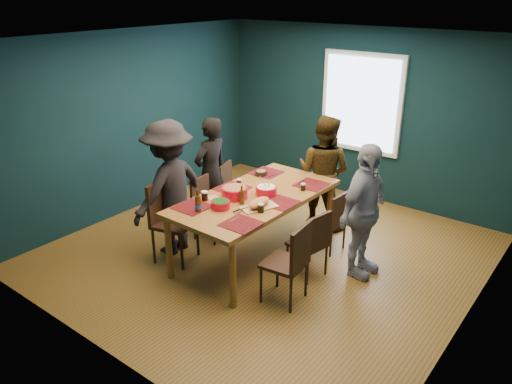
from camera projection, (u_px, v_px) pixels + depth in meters
room at (280, 148)px, 6.25m from camera, size 5.01×5.01×2.71m
dining_table at (255, 201)px, 6.20m from camera, size 1.17×2.26×0.85m
chair_left_far at (232, 188)px, 7.33m from camera, size 0.49×0.49×0.86m
chair_left_mid at (206, 203)px, 6.81m from camera, size 0.43×0.43×0.86m
chair_left_near at (167, 215)px, 6.22m from camera, size 0.58×0.58×1.04m
chair_right_far at (334, 218)px, 6.44m from camera, size 0.39×0.39×0.82m
chair_right_mid at (313, 240)px, 5.84m from camera, size 0.45×0.45×0.85m
chair_right_near at (292, 258)px, 5.34m from camera, size 0.47×0.47×0.95m
person_far_left at (211, 173)px, 7.04m from camera, size 0.41×0.60×1.60m
person_back at (324, 172)px, 7.04m from camera, size 0.84×0.69×1.63m
person_right at (364, 212)px, 5.79m from camera, size 0.44×0.98×1.64m
person_near_left at (169, 188)px, 6.32m from camera, size 0.69×1.16×1.76m
bowl_salad at (235, 192)px, 6.08m from camera, size 0.33×0.33×0.14m
bowl_dumpling at (266, 190)px, 6.17m from camera, size 0.26×0.26×0.24m
bowl_herbs at (220, 204)px, 5.79m from camera, size 0.22×0.22×0.10m
cutting_board at (259, 204)px, 5.80m from camera, size 0.36×0.55×0.12m
small_bowl at (261, 173)px, 6.80m from camera, size 0.16×0.16×0.07m
beer_bottle_a at (198, 204)px, 5.69m from camera, size 0.07×0.07×0.27m
beer_bottle_b at (242, 197)px, 5.89m from camera, size 0.06×0.06×0.23m
cola_glass_a at (205, 195)px, 6.00m from camera, size 0.08×0.08×0.12m
cola_glass_b at (261, 208)px, 5.69m from camera, size 0.07×0.07×0.10m
cola_glass_c at (303, 187)px, 6.30m from camera, size 0.07×0.07×0.09m
cola_glass_d at (239, 182)px, 6.44m from camera, size 0.07×0.07×0.09m
napkin_a at (282, 200)px, 6.03m from camera, size 0.21×0.21×0.00m
napkin_b at (213, 198)px, 6.09m from camera, size 0.19×0.19×0.00m
napkin_c at (242, 221)px, 5.48m from camera, size 0.17×0.17×0.00m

